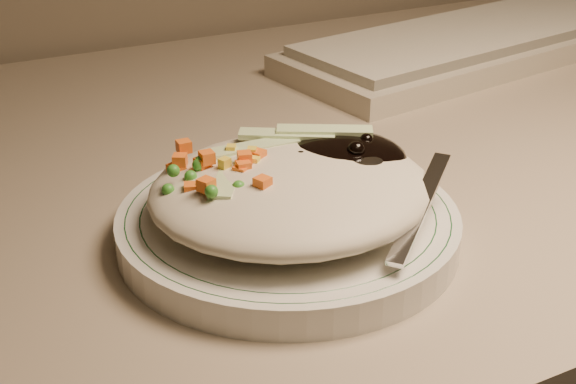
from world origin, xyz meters
name	(u,v)px	position (x,y,z in m)	size (l,w,h in m)	color
desk	(263,333)	(0.00, 1.38, 0.54)	(1.40, 0.70, 0.74)	gray
plate	(288,226)	(-0.05, 1.22, 0.75)	(0.23, 0.23, 0.02)	silver
plate_rim	(288,213)	(-0.05, 1.22, 0.76)	(0.22, 0.22, 0.00)	#144723
meal	(294,184)	(-0.05, 1.22, 0.78)	(0.20, 0.19, 0.05)	#BCB199
keyboard	(477,43)	(0.34, 1.50, 0.76)	(0.51, 0.24, 0.03)	#A99F8B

